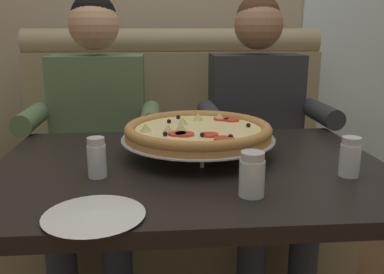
# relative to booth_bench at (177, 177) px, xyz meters

# --- Properties ---
(booth_bench) EXTENTS (1.55, 0.78, 1.13)m
(booth_bench) POSITION_rel_booth_bench_xyz_m (0.00, 0.00, 0.00)
(booth_bench) COLOR #998966
(booth_bench) RESTS_ON ground_plane
(dining_table) EXTENTS (1.12, 0.81, 0.75)m
(dining_table) POSITION_rel_booth_bench_xyz_m (0.00, -0.87, 0.25)
(dining_table) COLOR black
(dining_table) RESTS_ON ground_plane
(diner_left) EXTENTS (0.54, 0.64, 1.27)m
(diner_left) POSITION_rel_booth_bench_xyz_m (-0.35, -0.27, 0.31)
(diner_left) COLOR #2D3342
(diner_left) RESTS_ON ground_plane
(diner_right) EXTENTS (0.54, 0.64, 1.27)m
(diner_right) POSITION_rel_booth_bench_xyz_m (0.35, -0.27, 0.31)
(diner_right) COLOR #2D3342
(diner_right) RESTS_ON ground_plane
(pizza) EXTENTS (0.47, 0.47, 0.11)m
(pizza) POSITION_rel_booth_bench_xyz_m (0.03, -0.78, 0.43)
(pizza) COLOR silver
(pizza) RESTS_ON dining_table
(shaker_parmesan) EXTENTS (0.05, 0.05, 0.11)m
(shaker_parmesan) POSITION_rel_booth_bench_xyz_m (-0.25, -0.96, 0.40)
(shaker_parmesan) COLOR white
(shaker_parmesan) RESTS_ON dining_table
(shaker_oregano) EXTENTS (0.05, 0.05, 0.11)m
(shaker_oregano) POSITION_rel_booth_bench_xyz_m (0.41, -1.01, 0.40)
(shaker_oregano) COLOR white
(shaker_oregano) RESTS_ON dining_table
(shaker_pepper_flakes) EXTENTS (0.06, 0.06, 0.11)m
(shaker_pepper_flakes) POSITION_rel_booth_bench_xyz_m (0.12, -1.12, 0.40)
(shaker_pepper_flakes) COLOR white
(shaker_pepper_flakes) RESTS_ON dining_table
(plate_near_left) EXTENTS (0.21, 0.21, 0.02)m
(plate_near_left) POSITION_rel_booth_bench_xyz_m (-0.23, -1.21, 0.37)
(plate_near_left) COLOR white
(plate_near_left) RESTS_ON dining_table
(patio_chair) EXTENTS (0.41, 0.42, 0.86)m
(patio_chair) POSITION_rel_booth_bench_xyz_m (1.12, 1.37, 0.13)
(patio_chair) COLOR black
(patio_chair) RESTS_ON ground_plane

